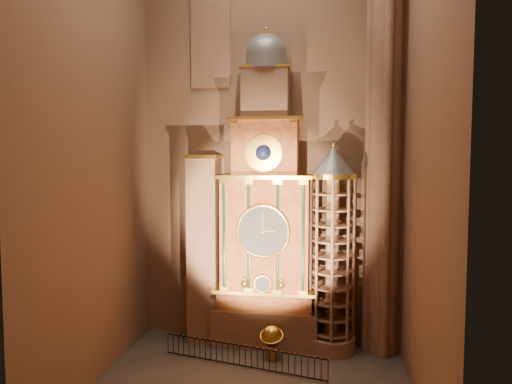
% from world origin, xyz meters
% --- Properties ---
extents(wall_back, '(22.00, 0.00, 22.00)m').
position_xyz_m(wall_back, '(0.00, 6.00, 11.00)').
color(wall_back, brown).
rests_on(wall_back, floor).
extents(wall_left, '(0.00, 22.00, 22.00)m').
position_xyz_m(wall_left, '(-7.00, 0.00, 11.00)').
color(wall_left, brown).
rests_on(wall_left, floor).
extents(wall_right, '(0.00, 22.00, 22.00)m').
position_xyz_m(wall_right, '(7.00, 0.00, 11.00)').
color(wall_right, brown).
rests_on(wall_right, floor).
extents(astronomical_clock, '(5.60, 2.41, 16.70)m').
position_xyz_m(astronomical_clock, '(0.00, 4.96, 6.68)').
color(astronomical_clock, '#8C634C').
rests_on(astronomical_clock, floor).
extents(portrait_tower, '(1.80, 1.60, 10.20)m').
position_xyz_m(portrait_tower, '(-3.40, 4.98, 5.15)').
color(portrait_tower, '#8C634C').
rests_on(portrait_tower, floor).
extents(stair_turret, '(2.50, 2.50, 10.80)m').
position_xyz_m(stair_turret, '(3.50, 4.70, 5.27)').
color(stair_turret, '#8C634C').
rests_on(stair_turret, floor).
extents(gothic_pier, '(2.04, 2.04, 22.00)m').
position_xyz_m(gothic_pier, '(6.10, 5.00, 11.00)').
color(gothic_pier, '#8C634C').
rests_on(gothic_pier, floor).
extents(stained_glass_window, '(2.20, 0.14, 5.20)m').
position_xyz_m(stained_glass_window, '(-3.20, 5.92, 16.50)').
color(stained_glass_window, navy).
rests_on(stained_glass_window, wall_back).
extents(celestial_globe, '(1.26, 1.20, 1.71)m').
position_xyz_m(celestial_globe, '(0.57, 3.08, 1.03)').
color(celestial_globe, '#8C634C').
rests_on(celestial_globe, floor).
extents(iron_railing, '(8.12, 1.87, 1.03)m').
position_xyz_m(iron_railing, '(-0.70, 1.97, 0.56)').
color(iron_railing, black).
rests_on(iron_railing, floor).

